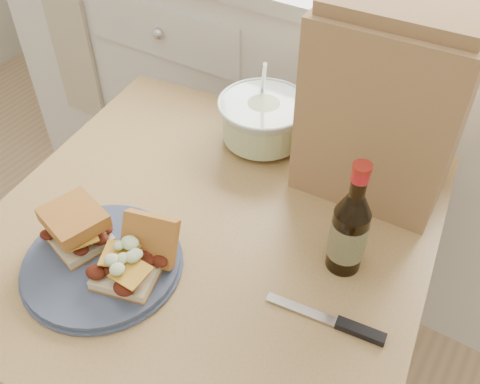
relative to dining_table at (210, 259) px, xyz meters
The scene contains 9 objects.
cabinet_run 0.85m from the dining_table, 92.30° to the left, with size 2.50×0.64×0.94m.
dining_table is the anchor object (origin of this frame).
plate 0.24m from the dining_table, 119.09° to the right, with size 0.29×0.29×0.02m, color #414D6A.
sandwich_left 0.29m from the dining_table, 133.80° to the right, with size 0.13×0.12×0.08m.
sandwich_right 0.23m from the dining_table, 102.52° to the right, with size 0.13×0.17×0.09m.
coleslaw_bowl 0.33m from the dining_table, 99.11° to the left, with size 0.21×0.21×0.21m.
beer_bottle 0.33m from the dining_table, 11.14° to the left, with size 0.07×0.07×0.24m.
knife 0.35m from the dining_table, 12.34° to the right, with size 0.21×0.04×0.01m.
paper_bag 0.47m from the dining_table, 52.66° to the left, with size 0.29×0.19×0.38m, color #AB7B53.
Camera 1 is at (0.47, 0.29, 1.48)m, focal length 40.00 mm.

